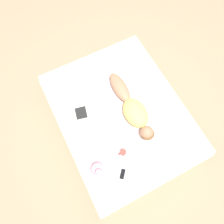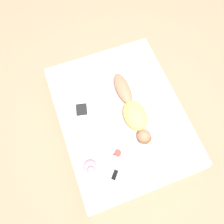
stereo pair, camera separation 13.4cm
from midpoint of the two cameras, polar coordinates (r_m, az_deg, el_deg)
The scene contains 7 objects.
ground_plane at distance 3.59m, azimuth 1.05°, elevation -2.69°, with size 12.00×12.00×0.00m, color #9E8466.
bed at distance 3.37m, azimuth 1.11°, elevation -1.43°, with size 1.79×2.26×0.46m.
person at distance 3.07m, azimuth 4.20°, elevation 0.81°, with size 0.31×1.16×0.21m.
open_magazine at distance 3.17m, azimuth -7.21°, elevation 0.18°, with size 0.54×0.36×0.01m.
coffee_mug at distance 2.94m, azimuth 1.57°, elevation -10.55°, with size 0.12×0.08×0.09m.
cell_phone at distance 2.94m, azimuth 1.41°, elevation -15.96°, with size 0.16×0.16×0.01m.
plush_toy at distance 2.87m, azimuth -5.25°, elevation -14.68°, with size 0.18×0.19×0.22m.
Camera 1 is at (0.65, 0.97, 3.39)m, focal length 35.00 mm.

